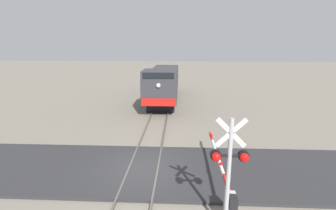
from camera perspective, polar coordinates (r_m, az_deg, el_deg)
name	(u,v)px	position (r m, az deg, el deg)	size (l,w,h in m)	color
ground_plane	(144,170)	(12.61, -5.74, -14.93)	(160.00, 160.00, 0.00)	gray
rail_track_left	(129,169)	(12.70, -9.06, -14.45)	(0.08, 80.00, 0.15)	#59544C
rail_track_right	(158,169)	(12.50, -2.39, -14.77)	(0.08, 80.00, 0.15)	#59544C
road_surface	(143,169)	(12.58, -5.75, -14.64)	(36.00, 5.14, 0.15)	#2D2D30
locomotive	(164,82)	(26.97, -0.96, 5.31)	(3.01, 14.53, 3.91)	black
crossing_signal	(229,165)	(7.93, 14.10, -13.45)	(1.18, 0.33, 4.01)	#ADADB2
crossing_gate	(225,186)	(10.18, 13.21, -17.90)	(0.36, 6.66, 1.22)	silver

